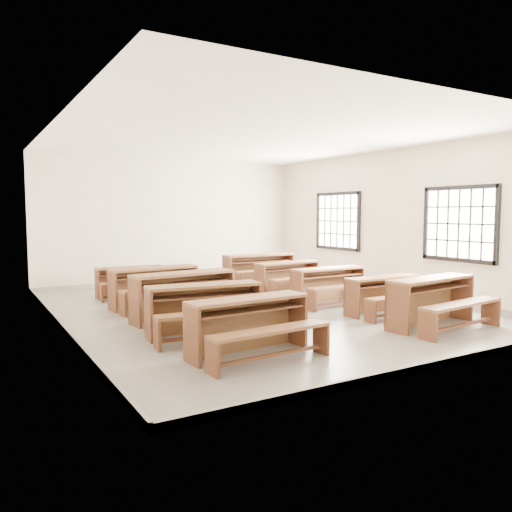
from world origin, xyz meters
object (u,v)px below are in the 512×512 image
desk_set_9 (260,268)px  desk_set_5 (434,298)px  desk_set_7 (330,283)px  desk_set_6 (384,292)px  desk_set_3 (155,284)px  desk_set_2 (185,292)px  desk_set_8 (288,275)px  desk_set_0 (250,322)px  desk_set_4 (131,279)px  desk_set_1 (205,306)px

desk_set_9 → desk_set_5: bearing=-86.0°
desk_set_5 → desk_set_7: size_ratio=1.14×
desk_set_6 → desk_set_7: 1.32m
desk_set_5 → desk_set_3: bearing=124.3°
desk_set_5 → desk_set_6: size_ratio=1.22×
desk_set_2 → desk_set_3: 1.39m
desk_set_7 → desk_set_2: bearing=178.9°
desk_set_8 → desk_set_2: bearing=-159.4°
desk_set_0 → desk_set_9: bearing=54.4°
desk_set_8 → desk_set_7: bearing=-95.3°
desk_set_3 → desk_set_5: 5.05m
desk_set_0 → desk_set_9: 5.88m
desk_set_7 → desk_set_8: 1.49m
desk_set_0 → desk_set_2: (0.09, 2.36, 0.04)m
desk_set_2 → desk_set_4: 2.82m
desk_set_5 → desk_set_6: bearing=81.5°
desk_set_4 → desk_set_9: size_ratio=0.81×
desk_set_9 → desk_set_0: bearing=-120.3°
desk_set_8 → desk_set_4: bearing=152.3°
desk_set_7 → desk_set_8: desk_set_7 is taller
desk_set_5 → desk_set_7: (-0.15, 2.43, -0.04)m
desk_set_0 → desk_set_4: (-0.02, 5.18, -0.05)m
desk_set_5 → desk_set_9: desk_set_9 is taller
desk_set_1 → desk_set_5: desk_set_5 is taller
desk_set_0 → desk_set_5: size_ratio=0.92×
desk_set_5 → desk_set_0: bearing=172.2°
desk_set_6 → desk_set_8: size_ratio=0.92×
desk_set_1 → desk_set_5: 3.63m
desk_set_2 → desk_set_9: size_ratio=1.05×
desk_set_3 → desk_set_9: desk_set_9 is taller
desk_set_0 → desk_set_7: size_ratio=1.05×
desk_set_1 → desk_set_4: (0.05, 3.97, -0.07)m
desk_set_0 → desk_set_9: size_ratio=0.93×
desk_set_4 → desk_set_6: 5.35m
desk_set_9 → desk_set_1: bearing=-128.5°
desk_set_5 → desk_set_7: 2.44m
desk_set_6 → desk_set_9: bearing=92.9°
desk_set_0 → desk_set_1: desk_set_1 is taller
desk_set_2 → desk_set_9: (3.04, 2.62, -0.01)m
desk_set_1 → desk_set_4: desk_set_1 is taller
desk_set_2 → desk_set_8: 3.42m
desk_set_3 → desk_set_6: 4.29m
desk_set_2 → desk_set_5: (3.23, -2.46, -0.01)m
desk_set_5 → desk_set_8: size_ratio=1.13×
desk_set_7 → desk_set_4: bearing=137.6°
desk_set_3 → desk_set_8: size_ratio=1.09×
desk_set_0 → desk_set_3: bearing=85.9°
desk_set_4 → desk_set_6: size_ratio=0.97×
desk_set_1 → desk_set_6: desk_set_1 is taller
desk_set_4 → desk_set_7: 4.27m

